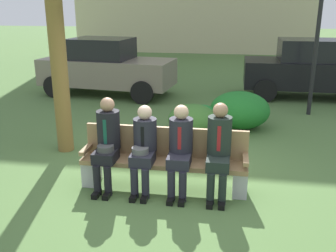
{
  "coord_description": "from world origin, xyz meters",
  "views": [
    {
      "loc": [
        0.83,
        -5.41,
        2.64
      ],
      "look_at": [
        -0.1,
        0.1,
        0.85
      ],
      "focal_mm": 40.96,
      "sensor_mm": 36.0,
      "label": 1
    }
  ],
  "objects_px": {
    "seated_man_leftmost": "(107,139)",
    "parked_car_near": "(106,67)",
    "seated_man_centerleft": "(144,145)",
    "seated_man_rightmost": "(219,146)",
    "seated_man_centerright": "(180,145)",
    "street_lamp": "(319,18)",
    "shrub_near_bench": "(201,117)",
    "shrub_mid_lawn": "(193,120)",
    "parked_car_far": "(312,69)",
    "shrub_far_lawn": "(240,110)",
    "park_bench": "(164,159)"
  },
  "relations": [
    {
      "from": "shrub_mid_lawn",
      "to": "street_lamp",
      "type": "height_order",
      "value": "street_lamp"
    },
    {
      "from": "parked_car_near",
      "to": "parked_car_far",
      "type": "height_order",
      "value": "same"
    },
    {
      "from": "shrub_near_bench",
      "to": "shrub_mid_lawn",
      "type": "height_order",
      "value": "shrub_mid_lawn"
    },
    {
      "from": "parked_car_far",
      "to": "street_lamp",
      "type": "height_order",
      "value": "street_lamp"
    },
    {
      "from": "seated_man_centerright",
      "to": "seated_man_centerleft",
      "type": "bearing_deg",
      "value": -179.05
    },
    {
      "from": "seated_man_centerright",
      "to": "street_lamp",
      "type": "distance_m",
      "value": 5.54
    },
    {
      "from": "shrub_mid_lawn",
      "to": "parked_car_near",
      "type": "bearing_deg",
      "value": 131.97
    },
    {
      "from": "shrub_far_lawn",
      "to": "seated_man_rightmost",
      "type": "bearing_deg",
      "value": -96.07
    },
    {
      "from": "shrub_far_lawn",
      "to": "parked_car_far",
      "type": "bearing_deg",
      "value": 57.63
    },
    {
      "from": "seated_man_rightmost",
      "to": "seated_man_centerleft",
      "type": "bearing_deg",
      "value": -179.26
    },
    {
      "from": "seated_man_rightmost",
      "to": "parked_car_far",
      "type": "relative_size",
      "value": 0.34
    },
    {
      "from": "seated_man_centerright",
      "to": "shrub_near_bench",
      "type": "relative_size",
      "value": 1.52
    },
    {
      "from": "seated_man_centerright",
      "to": "seated_man_rightmost",
      "type": "bearing_deg",
      "value": 0.53
    },
    {
      "from": "seated_man_leftmost",
      "to": "seated_man_rightmost",
      "type": "height_order",
      "value": "seated_man_leftmost"
    },
    {
      "from": "seated_man_centerright",
      "to": "seated_man_rightmost",
      "type": "height_order",
      "value": "seated_man_rightmost"
    },
    {
      "from": "park_bench",
      "to": "parked_car_near",
      "type": "distance_m",
      "value": 6.39
    },
    {
      "from": "seated_man_leftmost",
      "to": "seated_man_rightmost",
      "type": "relative_size",
      "value": 1.01
    },
    {
      "from": "seated_man_leftmost",
      "to": "seated_man_centerleft",
      "type": "bearing_deg",
      "value": -0.95
    },
    {
      "from": "parked_car_near",
      "to": "street_lamp",
      "type": "xyz_separation_m",
      "value": [
        5.63,
        -1.26,
        1.48
      ]
    },
    {
      "from": "seated_man_leftmost",
      "to": "seated_man_rightmost",
      "type": "distance_m",
      "value": 1.62
    },
    {
      "from": "shrub_near_bench",
      "to": "shrub_mid_lawn",
      "type": "distance_m",
      "value": 0.43
    },
    {
      "from": "seated_man_rightmost",
      "to": "seated_man_centerright",
      "type": "bearing_deg",
      "value": -179.47
    },
    {
      "from": "seated_man_centerleft",
      "to": "parked_car_far",
      "type": "bearing_deg",
      "value": 61.79
    },
    {
      "from": "shrub_near_bench",
      "to": "seated_man_centerleft",
      "type": "bearing_deg",
      "value": -101.07
    },
    {
      "from": "seated_man_centerright",
      "to": "parked_car_near",
      "type": "relative_size",
      "value": 0.32
    },
    {
      "from": "park_bench",
      "to": "seated_man_centerright",
      "type": "bearing_deg",
      "value": -27.43
    },
    {
      "from": "park_bench",
      "to": "street_lamp",
      "type": "relative_size",
      "value": 0.64
    },
    {
      "from": "seated_man_leftmost",
      "to": "parked_car_near",
      "type": "xyz_separation_m",
      "value": [
        -1.94,
        5.88,
        0.09
      ]
    },
    {
      "from": "seated_man_centerright",
      "to": "parked_car_far",
      "type": "bearing_deg",
      "value": 65.5
    },
    {
      "from": "shrub_far_lawn",
      "to": "street_lamp",
      "type": "xyz_separation_m",
      "value": [
        1.73,
        1.39,
        1.91
      ]
    },
    {
      "from": "seated_man_centerright",
      "to": "shrub_far_lawn",
      "type": "distance_m",
      "value": 3.36
    },
    {
      "from": "park_bench",
      "to": "parked_car_near",
      "type": "xyz_separation_m",
      "value": [
        -2.76,
        5.74,
        0.4
      ]
    },
    {
      "from": "park_bench",
      "to": "street_lamp",
      "type": "bearing_deg",
      "value": 57.39
    },
    {
      "from": "parked_car_near",
      "to": "shrub_near_bench",
      "type": "bearing_deg",
      "value": -42.9
    },
    {
      "from": "seated_man_centerright",
      "to": "shrub_mid_lawn",
      "type": "bearing_deg",
      "value": 91.95
    },
    {
      "from": "parked_car_near",
      "to": "street_lamp",
      "type": "bearing_deg",
      "value": -12.66
    },
    {
      "from": "street_lamp",
      "to": "parked_car_near",
      "type": "bearing_deg",
      "value": 167.34
    },
    {
      "from": "seated_man_leftmost",
      "to": "shrub_mid_lawn",
      "type": "relative_size",
      "value": 1.32
    },
    {
      "from": "parked_car_near",
      "to": "parked_car_far",
      "type": "relative_size",
      "value": 1.04
    },
    {
      "from": "seated_man_leftmost",
      "to": "street_lamp",
      "type": "height_order",
      "value": "street_lamp"
    },
    {
      "from": "seated_man_centerleft",
      "to": "seated_man_centerright",
      "type": "height_order",
      "value": "seated_man_centerright"
    },
    {
      "from": "shrub_far_lawn",
      "to": "shrub_near_bench",
      "type": "bearing_deg",
      "value": -165.82
    },
    {
      "from": "seated_man_rightmost",
      "to": "parked_car_near",
      "type": "bearing_deg",
      "value": 121.24
    },
    {
      "from": "shrub_mid_lawn",
      "to": "street_lamp",
      "type": "xyz_separation_m",
      "value": [
        2.7,
        1.99,
        2.0
      ]
    },
    {
      "from": "seated_man_centerright",
      "to": "parked_car_near",
      "type": "bearing_deg",
      "value": 117.18
    },
    {
      "from": "seated_man_centerright",
      "to": "shrub_far_lawn",
      "type": "bearing_deg",
      "value": 74.62
    },
    {
      "from": "seated_man_centerleft",
      "to": "parked_car_near",
      "type": "distance_m",
      "value": 6.39
    },
    {
      "from": "seated_man_leftmost",
      "to": "shrub_near_bench",
      "type": "relative_size",
      "value": 1.59
    },
    {
      "from": "seated_man_centerleft",
      "to": "seated_man_rightmost",
      "type": "height_order",
      "value": "seated_man_rightmost"
    },
    {
      "from": "shrub_far_lawn",
      "to": "seated_man_centerright",
      "type": "bearing_deg",
      "value": -105.38
    }
  ]
}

